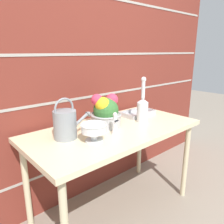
% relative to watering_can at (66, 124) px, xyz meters
% --- Properties ---
extents(ground_plane, '(12.00, 12.00, 0.00)m').
position_rel_watering_can_xyz_m(ground_plane, '(0.38, -0.07, -0.84)').
color(ground_plane, gray).
extents(brick_wall, '(3.60, 0.08, 2.20)m').
position_rel_watering_can_xyz_m(brick_wall, '(0.38, 0.35, 0.26)').
color(brick_wall, maroon).
rests_on(brick_wall, ground_plane).
extents(patio_table, '(1.34, 0.67, 0.74)m').
position_rel_watering_can_xyz_m(patio_table, '(0.38, -0.07, -0.17)').
color(patio_table, beige).
rests_on(patio_table, ground_plane).
extents(watering_can, '(0.30, 0.15, 0.28)m').
position_rel_watering_can_xyz_m(watering_can, '(0.00, 0.00, 0.00)').
color(watering_can, gray).
rests_on(watering_can, patio_table).
extents(crystal_pedestal_bowl, '(0.17, 0.17, 0.12)m').
position_rel_watering_can_xyz_m(crystal_pedestal_bowl, '(0.11, -0.17, -0.02)').
color(crystal_pedestal_bowl, silver).
rests_on(crystal_pedestal_bowl, patio_table).
extents(flower_planter, '(0.24, 0.24, 0.26)m').
position_rel_watering_can_xyz_m(flower_planter, '(0.35, 0.01, 0.01)').
color(flower_planter, '#ADADB2').
rests_on(flower_planter, patio_table).
extents(glass_decanter, '(0.09, 0.09, 0.37)m').
position_rel_watering_can_xyz_m(glass_decanter, '(0.66, -0.10, 0.02)').
color(glass_decanter, silver).
rests_on(glass_decanter, patio_table).
extents(figurine_vase, '(0.06, 0.06, 0.16)m').
position_rel_watering_can_xyz_m(figurine_vase, '(0.28, -0.18, -0.04)').
color(figurine_vase, white).
rests_on(figurine_vase, patio_table).
extents(wire_tray, '(0.31, 0.18, 0.04)m').
position_rel_watering_can_xyz_m(wire_tray, '(0.77, 0.05, -0.09)').
color(wire_tray, '#B7B7BC').
rests_on(wire_tray, patio_table).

